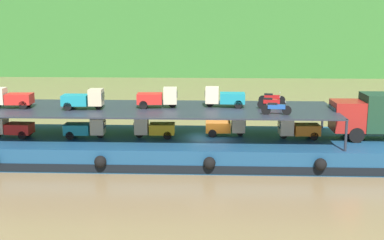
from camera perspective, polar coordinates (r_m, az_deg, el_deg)
The scene contains 15 objects.
ground_plane at distance 34.46m, azimuth 2.06°, elevation -4.42°, with size 400.00×400.00×0.00m, color olive.
cargo_barge at distance 34.23m, azimuth 2.07°, elevation -3.23°, with size 33.59×8.17×1.50m.
cargo_rack at distance 33.91m, azimuth -4.33°, elevation 1.26°, with size 24.39×6.77×2.00m.
mini_truck_lower_stern at distance 36.13m, azimuth -20.01°, elevation -0.79°, with size 2.78×1.27×1.38m.
mini_truck_lower_aft at distance 34.51m, azimuth -12.11°, elevation -0.90°, with size 2.78×1.26×1.38m.
mini_truck_lower_mid at distance 33.91m, azimuth -4.41°, elevation -0.89°, with size 2.78×1.26×1.38m.
mini_truck_lower_fore at distance 34.48m, azimuth 3.94°, elevation -0.68°, with size 2.76×1.24×1.38m.
mini_truck_lower_bow at distance 34.32m, azimuth 12.09°, elevation -0.97°, with size 2.80×1.30×1.38m.
mini_truck_upper_stern at distance 35.99m, azimuth -20.06°, elevation 2.40°, with size 2.78×1.27×1.38m.
mini_truck_upper_mid at distance 34.07m, azimuth -12.33°, elevation 2.36°, with size 2.76×1.23×1.38m.
mini_truck_upper_fore at distance 34.02m, azimuth -3.93°, elevation 2.58°, with size 2.79×1.29×1.38m.
mini_truck_upper_bow at distance 34.24m, azimuth 3.72°, elevation 2.64°, with size 2.76×1.23×1.38m.
motorcycle_upper_port at distance 31.85m, azimuth 9.63°, elevation 1.36°, with size 1.90×0.55×0.87m.
motorcycle_upper_centre at distance 33.83m, azimuth 9.09°, elevation 1.97°, with size 1.89×0.55×0.87m.
motorcycle_upper_stbd at distance 35.85m, azimuth 9.13°, elevation 2.51°, with size 1.90×0.55×0.87m.
Camera 1 is at (0.17, -33.13, 9.47)m, focal length 46.45 mm.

